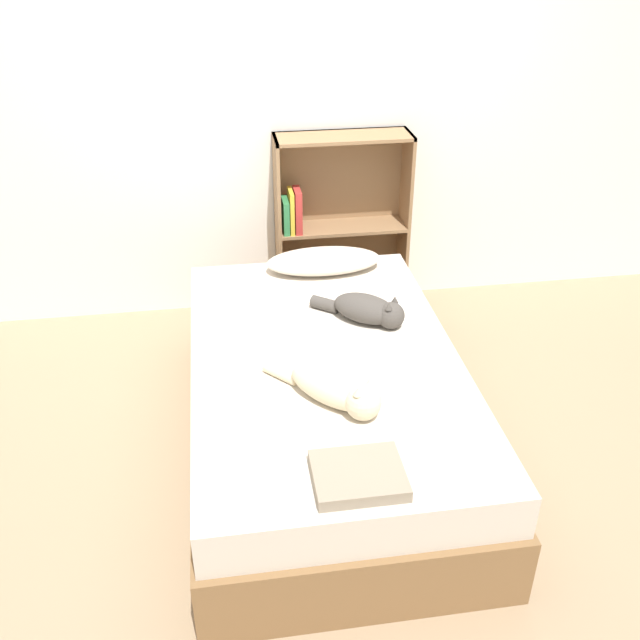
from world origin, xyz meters
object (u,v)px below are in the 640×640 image
at_px(bed, 325,402).
at_px(cat_light, 337,391).
at_px(pillow, 324,261).
at_px(bookshelf, 337,222).
at_px(cat_dark, 369,310).

height_order(bed, cat_light, cat_light).
height_order(bed, pillow, pillow).
relative_size(bed, bookshelf, 1.81).
bearing_deg(bookshelf, cat_dark, -91.74).
xyz_separation_m(pillow, cat_dark, (0.13, -0.58, 0.01)).
relative_size(pillow, bookshelf, 0.56).
bearing_deg(pillow, cat_dark, -77.37).
distance_m(bed, bookshelf, 1.44).
bearing_deg(cat_light, pillow, 130.70).
relative_size(bed, cat_light, 4.35).
xyz_separation_m(bed, bookshelf, (0.29, 1.37, 0.32)).
height_order(pillow, cat_light, cat_light).
distance_m(bed, cat_dark, 0.50).
bearing_deg(bookshelf, pillow, -107.43).
relative_size(cat_dark, bookshelf, 0.38).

